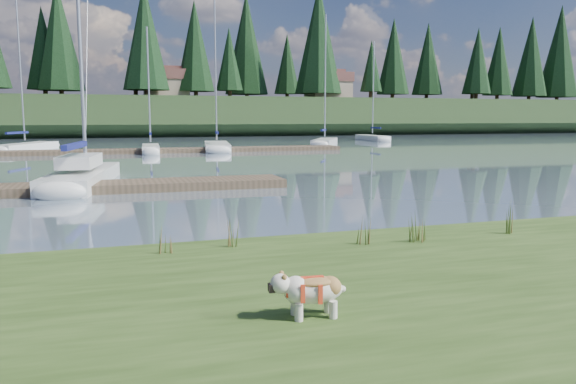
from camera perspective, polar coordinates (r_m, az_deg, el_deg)
name	(u,v)px	position (r m, az deg, el deg)	size (l,w,h in m)	color
ground	(141,153)	(41.62, -14.74, 3.85)	(200.00, 200.00, 0.00)	gray
bank	(326,338)	(6.38, 3.93, -14.55)	(60.00, 9.00, 0.35)	#37501E
ridge	(123,117)	(84.51, -16.42, 7.29)	(200.00, 20.00, 5.00)	#1E3017
bulldog	(312,289)	(6.37, 2.42, -9.79)	(0.87, 0.41, 0.52)	silver
sailboat_main	(86,172)	(23.38, -19.85, 1.90)	(2.95, 8.73, 12.37)	silver
dock_near	(55,189)	(20.70, -22.62, 0.31)	(16.00, 2.00, 0.30)	#4C3D2C
dock_far	(169,150)	(41.76, -12.00, 4.15)	(26.00, 2.20, 0.30)	#4C3D2C
sailboat_bg_1	(30,146)	(48.29, -24.72, 4.28)	(4.64, 8.54, 12.64)	silver
sailboat_bg_2	(151,148)	(42.05, -13.78, 4.37)	(1.50, 5.85, 8.94)	silver
sailboat_bg_3	(217,146)	(44.88, -7.27, 4.71)	(3.13, 9.20, 13.15)	silver
sailboat_bg_4	(326,141)	(52.38, 3.85, 5.17)	(5.21, 7.74, 11.75)	silver
sailboat_bg_5	(370,137)	(62.86, 8.33, 5.51)	(1.94, 7.52, 10.70)	silver
weed_0	(233,233)	(9.76, -5.56, -4.12)	(0.17, 0.14, 0.59)	#475B23
weed_1	(365,231)	(9.99, 7.80, -3.98)	(0.17, 0.14, 0.55)	#475B23
weed_2	(413,228)	(10.34, 12.55, -3.63)	(0.17, 0.14, 0.58)	#475B23
weed_3	(166,241)	(9.47, -12.31, -4.93)	(0.17, 0.14, 0.47)	#475B23
weed_4	(423,231)	(10.43, 13.57, -3.83)	(0.17, 0.14, 0.47)	#475B23
weed_5	(510,219)	(11.56, 21.64, -2.57)	(0.17, 0.14, 0.69)	#475B23
mud_lip	(238,254)	(10.43, -5.09, -6.32)	(60.00, 0.50, 0.14)	#33281C
conifer_3	(43,48)	(84.34, -23.63, 13.26)	(4.84, 4.84, 12.25)	#382619
conifer_4	(145,36)	(78.36, -14.31, 15.13)	(6.16, 6.16, 15.10)	#382619
conifer_5	(229,59)	(83.68, -5.98, 13.27)	(3.96, 3.96, 10.35)	#382619
conifer_6	(319,39)	(85.79, 3.12, 15.29)	(7.04, 7.04, 17.00)	#382619
conifer_7	(393,56)	(94.07, 10.65, 13.39)	(5.28, 5.28, 13.20)	#382619
conifer_8	(478,61)	(97.52, 18.70, 12.51)	(4.62, 4.62, 11.77)	#382619
conifer_9	(531,57)	(108.04, 23.45, 12.50)	(5.94, 5.94, 14.62)	#382619
house_1	(166,83)	(83.02, -12.29, 10.75)	(6.30, 5.30, 4.65)	gray
house_2	(328,85)	(86.81, 4.10, 10.76)	(6.30, 5.30, 4.65)	gray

